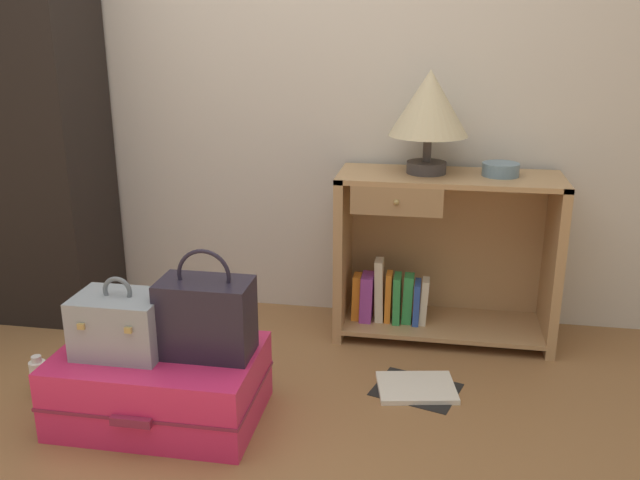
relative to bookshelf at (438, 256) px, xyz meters
name	(u,v)px	position (x,y,z in m)	size (l,w,h in m)	color
back_wall	(281,38)	(-0.76, 0.24, 0.93)	(6.40, 0.10, 2.60)	beige
bookshelf	(438,256)	(0.00, 0.00, 0.00)	(0.95, 0.38, 0.75)	tan
table_lamp	(429,106)	(-0.07, 0.00, 0.66)	(0.34, 0.34, 0.44)	#3D3838
bowl	(501,169)	(0.24, 0.00, 0.40)	(0.16, 0.16, 0.05)	slate
suitcase_large	(160,385)	(-0.96, -0.89, -0.24)	(0.72, 0.49, 0.26)	#DB2860
train_case	(121,324)	(-1.08, -0.91, 0.00)	(0.30, 0.23, 0.28)	#8E99A3
handbag	(206,316)	(-0.78, -0.87, 0.03)	(0.32, 0.18, 0.39)	#231E2D
bottle	(39,377)	(-1.48, -0.83, -0.30)	(0.06, 0.06, 0.16)	white
open_book_on_floor	(416,388)	(-0.06, -0.54, -0.36)	(0.37, 0.33, 0.02)	white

